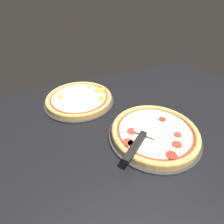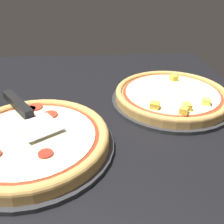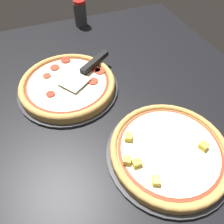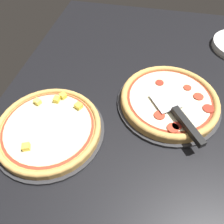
% 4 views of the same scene
% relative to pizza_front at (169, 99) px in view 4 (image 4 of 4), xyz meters
% --- Properties ---
extents(ground_plane, '(1.36, 1.11, 0.04)m').
position_rel_pizza_front_xyz_m(ground_plane, '(0.02, 0.04, -0.04)').
color(ground_plane, black).
extents(pizza_pan_front, '(0.36, 0.36, 0.01)m').
position_rel_pizza_front_xyz_m(pizza_pan_front, '(0.00, 0.00, -0.02)').
color(pizza_pan_front, '#2D2D30').
rests_on(pizza_pan_front, ground_plane).
extents(pizza_front, '(0.33, 0.33, 0.03)m').
position_rel_pizza_front_xyz_m(pizza_front, '(0.00, 0.00, 0.00)').
color(pizza_front, tan).
rests_on(pizza_front, pizza_pan_front).
extents(pizza_pan_back, '(0.35, 0.35, 0.01)m').
position_rel_pizza_front_xyz_m(pizza_pan_back, '(-0.20, 0.36, -0.02)').
color(pizza_pan_back, '#2D2D30').
rests_on(pizza_pan_back, ground_plane).
extents(pizza_back, '(0.33, 0.33, 0.04)m').
position_rel_pizza_front_xyz_m(pizza_back, '(-0.20, 0.36, -0.00)').
color(pizza_back, tan).
rests_on(pizza_back, pizza_pan_back).
extents(serving_spatula, '(0.22, 0.18, 0.02)m').
position_rel_pizza_front_xyz_m(serving_spatula, '(-0.10, -0.04, 0.02)').
color(serving_spatula, silver).
rests_on(serving_spatula, pizza_front).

